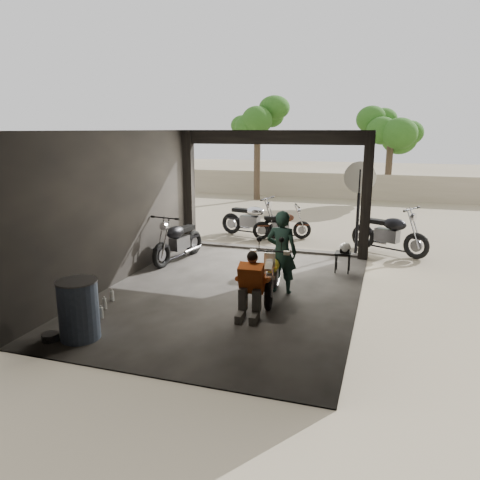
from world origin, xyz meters
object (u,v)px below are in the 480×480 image
Objects in this scene: main_bike at (272,271)px; outside_bike_a at (252,216)px; rider at (282,252)px; outside_bike_b at (282,222)px; helmet at (345,248)px; sign_post at (359,192)px; left_bike at (178,237)px; oil_drum at (79,311)px; stool at (343,256)px; mechanic at (250,287)px; outside_bike_c at (389,230)px.

main_bike is 5.41m from outside_bike_a.
rider is (0.10, 0.35, 0.29)m from main_bike.
outside_bike_b reaches higher than helmet.
sign_post is at bearing -96.82° from outside_bike_a.
left_bike is 6.63× the size of helmet.
oil_drum is (-2.51, -3.07, -0.37)m from rider.
main_bike is at bearing -101.50° from helmet.
stool is at bearing -118.55° from rider.
outside_bike_b is at bearing 93.89° from mechanic.
main_bike is 1.47× the size of mechanic.
sign_post reaches higher than left_bike.
sign_post reaches higher than stool.
left_bike is at bearing -176.50° from sign_post.
outside_bike_c reaches higher than mechanic.
stool is at bearing 53.60° from oil_drum.
mechanic is (1.78, -6.14, -0.06)m from outside_bike_a.
left_bike reaches higher than outside_bike_b.
mechanic reaches higher than oil_drum.
left_bike is 3.73× the size of stool.
outside_bike_c is at bearing 63.25° from mechanic.
oil_drum is (-1.48, -7.69, -0.04)m from outside_bike_b.
outside_bike_c is 1.70× the size of mechanic.
sign_post reaches higher than outside_bike_a.
mechanic is (-0.23, -1.43, -0.28)m from rider.
outside_bike_b is 3.54m from stool.
rider is at bearing 64.75° from main_bike.
sign_post is at bearing 137.26° from outside_bike_c.
sign_post is (1.21, 3.55, 0.80)m from rider.
outside_bike_c is at bearing 84.60° from helmet.
stool is at bearing -118.12° from sign_post.
mechanic reaches higher than main_bike.
mechanic is (-2.25, -5.28, -0.08)m from outside_bike_c.
rider is (-2.02, -3.85, 0.20)m from outside_bike_c.
outside_bike_b is at bearing 125.90° from stool.
outside_bike_a is 3.57m from sign_post.
helmet is 5.99m from oil_drum.
oil_drum is (-2.29, -1.63, -0.08)m from mechanic.
oil_drum is at bearing 52.79° from rider.
outside_bike_c is at bearing 34.25° from left_bike.
main_bike is 0.87× the size of outside_bike_c.
sign_post is (1.44, 4.99, 1.08)m from mechanic.
rider is at bearing 172.57° from outside_bike_b.
rider is at bearing 179.46° from outside_bike_c.
sign_post is (3.21, -1.15, 1.02)m from outside_bike_a.
outside_bike_a reaches higher than stool.
helmet is at bearing -163.88° from outside_bike_b.
outside_bike_b is at bearing 131.72° from sign_post.
outside_bike_a reaches higher than oil_drum.
outside_bike_b is 3.15m from outside_bike_c.
outside_bike_c is at bearing -2.71° from sign_post.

